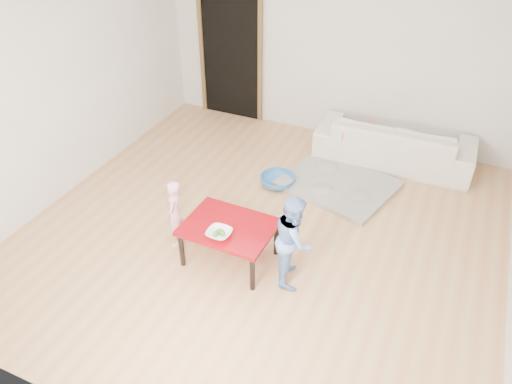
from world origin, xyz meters
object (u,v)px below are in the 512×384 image
Objects in this scene: red_table at (230,242)px; bowl at (219,233)px; basin at (277,181)px; child_pink at (174,214)px; child_blue at (294,239)px; sofa at (394,142)px.

bowl is (-0.01, -0.18, 0.25)m from red_table.
basin is at bearing 92.43° from red_table.
child_pink is at bearing 163.75° from bowl.
red_table is 3.73× the size of bowl.
bowl is 0.71m from child_blue.
sofa reaches higher than basin.
red_table is 0.66m from child_pink.
red_table is at bearing 65.77° from sofa.
red_table is (-1.12, -2.61, -0.07)m from sofa.
bowl is at bearing 51.96° from child_pink.
bowl is at bearing 89.65° from child_blue.
child_pink is 1.78× the size of basin.
bowl reaches higher than red_table.
basin is (-0.73, 1.42, -0.41)m from child_blue.
child_blue is at bearing -62.73° from basin.
bowl is (-1.14, -2.79, 0.18)m from sofa.
red_table reaches higher than basin.
child_pink is at bearing -111.74° from basin.
sofa is 1.67m from basin.
child_pink is 0.81× the size of child_blue.
child_blue is (0.67, 0.03, 0.26)m from red_table.
sofa is at bearing -26.90° from child_blue.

